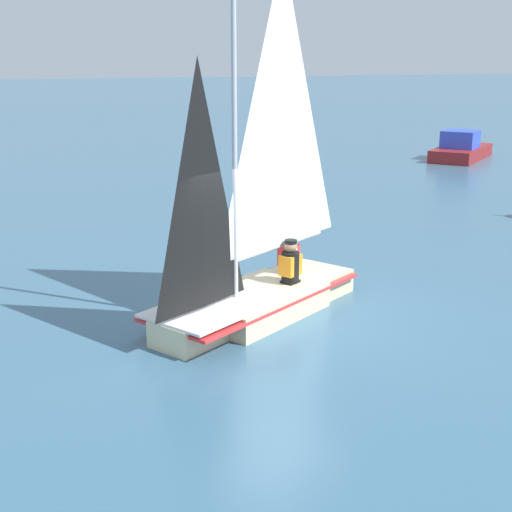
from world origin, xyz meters
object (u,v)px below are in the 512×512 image
object	(u,v)px
sailor_helm	(290,270)
sailor_crew	(289,260)
motorboat_distant	(461,149)
sailboat_main	(258,261)

from	to	relation	value
sailor_helm	sailor_crew	xyz separation A→B (m)	(-0.59, 0.22, 0.00)
sailor_crew	motorboat_distant	world-z (taller)	motorboat_distant
sailor_helm	sailor_crew	distance (m)	0.63
sailboat_main	sailor_crew	world-z (taller)	sailboat_main
sailboat_main	motorboat_distant	xyz separation A→B (m)	(-14.12, 14.51, -0.50)
sailboat_main	sailor_helm	size ratio (longest dim) A/B	5.04
motorboat_distant	sailor_helm	bearing A→B (deg)	6.46
sailboat_main	sailor_crew	xyz separation A→B (m)	(-0.77, 0.89, -0.29)
sailor_helm	sailor_crew	world-z (taller)	same
sailboat_main	motorboat_distant	size ratio (longest dim) A/B	1.41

